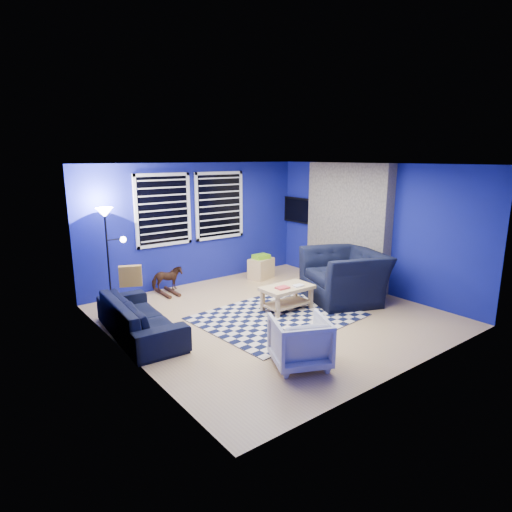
{
  "coord_description": "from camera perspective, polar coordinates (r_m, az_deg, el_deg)",
  "views": [
    {
      "loc": [
        -4.36,
        -5.24,
        2.62
      ],
      "look_at": [
        -0.13,
        0.3,
        0.99
      ],
      "focal_mm": 30.0,
      "sensor_mm": 36.0,
      "label": 1
    }
  ],
  "objects": [
    {
      "name": "rug",
      "position": [
        7.23,
        2.92,
        -8.07
      ],
      "size": [
        2.64,
        2.18,
        0.02
      ],
      "primitive_type": "cube",
      "rotation": [
        0.0,
        0.0,
        0.08
      ],
      "color": "black",
      "rests_on": "floor"
    },
    {
      "name": "throw_pillow",
      "position": [
        7.16,
        -16.39,
        -2.58
      ],
      "size": [
        0.37,
        0.24,
        0.34
      ],
      "primitive_type": "cube",
      "rotation": [
        0.0,
        0.0,
        -0.42
      ],
      "color": "gold",
      "rests_on": "sofa"
    },
    {
      "name": "armchair_bent",
      "position": [
        5.58,
        5.87,
        -11.28
      ],
      "size": [
        0.92,
        0.93,
        0.64
      ],
      "primitive_type": "imported",
      "rotation": [
        0.0,
        0.0,
        2.71
      ],
      "color": "gray",
      "rests_on": "floor"
    },
    {
      "name": "floor",
      "position": [
        7.3,
        2.25,
        -7.9
      ],
      "size": [
        5.0,
        5.0,
        0.0
      ],
      "primitive_type": "plane",
      "color": "tan",
      "rests_on": "ground"
    },
    {
      "name": "window_right",
      "position": [
        9.19,
        -4.86,
        6.72
      ],
      "size": [
        1.17,
        0.06,
        1.42
      ],
      "color": "black",
      "rests_on": "wall_back"
    },
    {
      "name": "wall_left",
      "position": [
        5.73,
        -17.29,
        -1.33
      ],
      "size": [
        0.0,
        5.0,
        5.0
      ],
      "primitive_type": "plane",
      "rotation": [
        1.57,
        0.0,
        1.57
      ],
      "color": "navy",
      "rests_on": "floor"
    },
    {
      "name": "fireplace",
      "position": [
        8.95,
        11.98,
        3.7
      ],
      "size": [
        0.65,
        2.0,
        2.5
      ],
      "color": "gray",
      "rests_on": "floor"
    },
    {
      "name": "coffee_table",
      "position": [
        7.46,
        4.16,
        -4.92
      ],
      "size": [
        0.9,
        0.53,
        0.45
      ],
      "rotation": [
        0.0,
        0.0,
        -0.01
      ],
      "color": "#DBB67B",
      "rests_on": "rug"
    },
    {
      "name": "cabinet",
      "position": [
        9.37,
        0.69,
        -1.59
      ],
      "size": [
        0.61,
        0.49,
        0.54
      ],
      "rotation": [
        0.0,
        0.0,
        0.27
      ],
      "color": "#DBB67B",
      "rests_on": "floor"
    },
    {
      "name": "wall_back",
      "position": [
        8.99,
        -7.91,
        4.25
      ],
      "size": [
        5.0,
        0.0,
        5.0
      ],
      "primitive_type": "plane",
      "rotation": [
        1.57,
        0.0,
        0.0
      ],
      "color": "navy",
      "rests_on": "floor"
    },
    {
      "name": "tv",
      "position": [
        10.01,
        5.84,
        6.07
      ],
      "size": [
        0.07,
        1.0,
        0.58
      ],
      "color": "black",
      "rests_on": "wall_right"
    },
    {
      "name": "sofa",
      "position": [
        6.66,
        -15.24,
        -7.84
      ],
      "size": [
        2.03,
        0.91,
        0.58
      ],
      "primitive_type": "imported",
      "rotation": [
        0.0,
        0.0,
        1.5
      ],
      "color": "black",
      "rests_on": "floor"
    },
    {
      "name": "window_left",
      "position": [
        8.57,
        -12.24,
        6.0
      ],
      "size": [
        1.17,
        0.06,
        1.42
      ],
      "color": "black",
      "rests_on": "wall_back"
    },
    {
      "name": "ceiling",
      "position": [
        6.82,
        2.45,
        12.11
      ],
      "size": [
        5.0,
        5.0,
        0.0
      ],
      "primitive_type": "plane",
      "rotation": [
        3.14,
        0.0,
        0.0
      ],
      "color": "white",
      "rests_on": "wall_back"
    },
    {
      "name": "wall_right",
      "position": [
        8.74,
        15.09,
        3.67
      ],
      "size": [
        0.0,
        5.0,
        5.0
      ],
      "primitive_type": "plane",
      "rotation": [
        1.57,
        0.0,
        -1.57
      ],
      "color": "navy",
      "rests_on": "floor"
    },
    {
      "name": "floor_lamp",
      "position": [
        7.89,
        -19.28,
        3.8
      ],
      "size": [
        0.48,
        0.29,
        1.76
      ],
      "color": "black",
      "rests_on": "floor"
    },
    {
      "name": "rocking_horse",
      "position": [
        8.46,
        -11.77,
        -2.98
      ],
      "size": [
        0.42,
        0.63,
        0.49
      ],
      "primitive_type": "imported",
      "rotation": [
        0.0,
        0.0,
        1.27
      ],
      "color": "#492617",
      "rests_on": "floor"
    },
    {
      "name": "armchair_big",
      "position": [
        8.09,
        11.69,
        -2.61
      ],
      "size": [
        1.77,
        1.67,
        0.93
      ],
      "primitive_type": "imported",
      "rotation": [
        0.0,
        0.0,
        -1.93
      ],
      "color": "black",
      "rests_on": "floor"
    }
  ]
}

